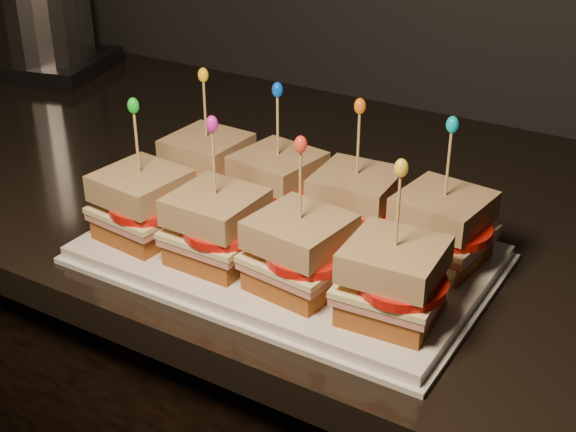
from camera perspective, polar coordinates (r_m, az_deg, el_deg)
The scene contains 61 objects.
cabinet at distance 1.40m, azimuth -5.98°, elevation -14.13°, with size 2.46×0.65×0.89m, color black.
granite_slab at distance 1.14m, azimuth -7.11°, elevation 3.54°, with size 2.50×0.69×0.04m, color black.
platter at distance 0.86m, azimuth 0.00°, elevation -2.72°, with size 0.41×0.26×0.02m, color white.
platter_rim at distance 0.86m, azimuth 0.00°, elevation -3.06°, with size 0.42×0.27×0.01m, color white.
sandwich_0_bread_bot at distance 0.97m, azimuth -5.65°, elevation 2.15°, with size 0.08×0.08×0.02m, color brown.
sandwich_0_ham at distance 0.96m, azimuth -5.70°, elevation 2.98°, with size 0.09×0.09×0.01m, color #C07064.
sandwich_0_cheese at distance 0.96m, azimuth -5.72°, elevation 3.36°, with size 0.09×0.09×0.01m, color #F3E8A5.
sandwich_0_tomato at distance 0.94m, azimuth -5.37°, elevation 3.49°, with size 0.08×0.08×0.01m, color red.
sandwich_0_bread_top at distance 0.95m, azimuth -5.79°, elevation 4.80°, with size 0.08×0.08×0.03m, color brown.
sandwich_0_pick at distance 0.93m, azimuth -5.92°, elevation 7.31°, with size 0.00×0.00×0.09m, color tan.
sandwich_0_frill at distance 0.92m, azimuth -6.05°, elevation 9.95°, with size 0.01×0.01×0.02m, color yellow.
sandwich_1_bread_bot at distance 0.92m, azimuth -0.71°, elevation 0.78°, with size 0.08×0.08×0.02m, color brown.
sandwich_1_ham at distance 0.91m, azimuth -0.71°, elevation 1.65°, with size 0.09×0.09×0.01m, color #C07064.
sandwich_1_cheese at distance 0.91m, azimuth -0.72°, elevation 2.05°, with size 0.09×0.09×0.01m, color #F3E8A5.
sandwich_1_tomato at distance 0.89m, azimuth -0.27°, elevation 2.16°, with size 0.08×0.08×0.01m, color red.
sandwich_1_bread_top at distance 0.90m, azimuth -0.73°, elevation 3.56°, with size 0.08×0.08×0.03m, color brown.
sandwich_1_pick at distance 0.88m, azimuth -0.74°, elevation 6.19°, with size 0.00×0.00×0.09m, color tan.
sandwich_1_frill at distance 0.86m, azimuth -0.76°, elevation 8.97°, with size 0.01×0.01×0.02m, color blue.
sandwich_2_bread_bot at distance 0.87m, azimuth 4.76°, elevation -0.73°, with size 0.08×0.08×0.02m, color brown.
sandwich_2_ham at distance 0.87m, azimuth 4.80°, elevation 0.16°, with size 0.09×0.09×0.01m, color #C07064.
sandwich_2_cheese at distance 0.86m, azimuth 4.82°, elevation 0.57°, with size 0.09×0.09×0.01m, color #F3E8A5.
sandwich_2_tomato at distance 0.85m, azimuth 5.37°, elevation 0.67°, with size 0.08×0.08×0.01m, color red.
sandwich_2_bread_top at distance 0.85m, azimuth 4.89°, elevation 2.14°, with size 0.08×0.08×0.03m, color brown.
sandwich_2_pick at distance 0.83m, azimuth 5.01°, elevation 4.88°, with size 0.00×0.00×0.09m, color tan.
sandwich_2_frill at distance 0.82m, azimuth 5.14°, elevation 7.79°, with size 0.01×0.01×0.02m, color orange.
sandwich_3_bread_bot at distance 0.84m, azimuth 10.73°, elevation -2.38°, with size 0.08×0.08×0.02m, color brown.
sandwich_3_ham at distance 0.83m, azimuth 10.82°, elevation -1.46°, with size 0.09×0.09×0.01m, color #C07064.
sandwich_3_cheese at distance 0.83m, azimuth 10.86°, elevation -1.04°, with size 0.09×0.09×0.01m, color #F3E8A5.
sandwich_3_tomato at distance 0.82m, azimuth 11.53°, elevation -0.96°, with size 0.08×0.08×0.01m, color red.
sandwich_3_bread_top at distance 0.82m, azimuth 11.02°, elevation 0.57°, with size 0.08×0.08×0.03m, color brown.
sandwich_3_pick at distance 0.80m, azimuth 11.30°, elevation 3.39°, with size 0.00×0.00×0.09m, color tan.
sandwich_3_frill at distance 0.78m, azimuth 11.61°, elevation 6.39°, with size 0.01×0.01×0.02m, color #05A8BB.
sandwich_4_bread_bot at distance 0.89m, azimuth -10.17°, elevation -0.68°, with size 0.08×0.08×0.02m, color brown.
sandwich_4_ham at distance 0.88m, azimuth -10.25°, elevation 0.21°, with size 0.09×0.09×0.01m, color #C07064.
sandwich_4_cheese at distance 0.88m, azimuth -10.29°, elevation 0.61°, with size 0.09×0.09×0.01m, color #F3E8A5.
sandwich_4_tomato at distance 0.86m, azimuth -9.98°, elevation 0.71°, with size 0.08×0.08×0.01m, color red.
sandwich_4_bread_top at distance 0.87m, azimuth -10.43°, elevation 2.16°, with size 0.08×0.08×0.03m, color brown.
sandwich_4_pick at distance 0.85m, azimuth -10.68°, elevation 4.86°, with size 0.00×0.00×0.09m, color tan.
sandwich_4_frill at distance 0.83m, azimuth -10.95°, elevation 7.72°, with size 0.01×0.01×0.02m, color #15BC1E.
sandwich_5_bread_bot at distance 0.83m, azimuth -5.01°, elevation -2.36°, with size 0.08×0.08×0.02m, color brown.
sandwich_5_ham at distance 0.82m, azimuth -5.06°, elevation -1.43°, with size 0.09×0.09×0.01m, color #C07064.
sandwich_5_cheese at distance 0.82m, azimuth -5.08°, elevation -1.00°, with size 0.09×0.09×0.01m, color #F3E8A5.
sandwich_5_tomato at distance 0.81m, azimuth -4.66°, elevation -0.92°, with size 0.08×0.08×0.01m, color red.
sandwich_5_bread_top at distance 0.81m, azimuth -5.15°, elevation 0.63°, with size 0.08×0.08×0.03m, color brown.
sandwich_5_pick at distance 0.79m, azimuth -5.29°, elevation 3.49°, with size 0.00×0.00×0.09m, color tan.
sandwich_5_frill at distance 0.77m, azimuth -5.43°, elevation 6.54°, with size 0.01×0.01×0.02m, color #C81CAD.
sandwich_6_bread_bot at distance 0.78m, azimuth 0.83°, elevation -4.23°, with size 0.08×0.08×0.02m, color brown.
sandwich_6_ham at distance 0.78m, azimuth 0.84°, elevation -3.27°, with size 0.09×0.09×0.01m, color #C07064.
sandwich_6_cheese at distance 0.77m, azimuth 0.84°, elevation -2.83°, with size 0.09×0.09×0.01m, color #F3E8A5.
sandwich_6_tomato at distance 0.76m, azimuth 1.39°, elevation -2.77°, with size 0.08×0.08×0.01m, color red.
sandwich_6_bread_top at distance 0.76m, azimuth 0.85°, elevation -1.12°, with size 0.08×0.08×0.03m, color brown.
sandwich_6_pick at distance 0.74m, azimuth 0.88°, elevation 1.88°, with size 0.00×0.00×0.09m, color tan.
sandwich_6_frill at distance 0.72m, azimuth 0.90°, elevation 5.10°, with size 0.01×0.01×0.02m, color red.
sandwich_7_bread_bot at distance 0.75m, azimuth 7.36°, elevation -6.27°, with size 0.08×0.08×0.02m, color brown.
sandwich_7_ham at distance 0.74m, azimuth 7.43°, elevation -5.28°, with size 0.09×0.09×0.01m, color #C07064.
sandwich_7_cheese at distance 0.74m, azimuth 7.47°, elevation -4.82°, with size 0.09×0.09×0.01m, color #F3E8A5.
sandwich_7_tomato at distance 0.72m, azimuth 8.17°, elevation -4.80°, with size 0.08×0.08×0.01m, color red.
sandwich_7_bread_top at distance 0.72m, azimuth 7.59°, elevation -3.07°, with size 0.08×0.08×0.03m, color brown.
sandwich_7_pick at distance 0.70m, azimuth 7.81°, elevation 0.05°, with size 0.00×0.00×0.09m, color tan.
sandwich_7_frill at distance 0.68m, azimuth 8.05°, elevation 3.40°, with size 0.01×0.01×0.02m, color yellow.
appliance_base at distance 1.55m, azimuth -16.96°, elevation 10.39°, with size 0.23×0.19×0.03m, color #262628.
Camera 1 is at (0.23, 0.85, 1.37)m, focal length 50.00 mm.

